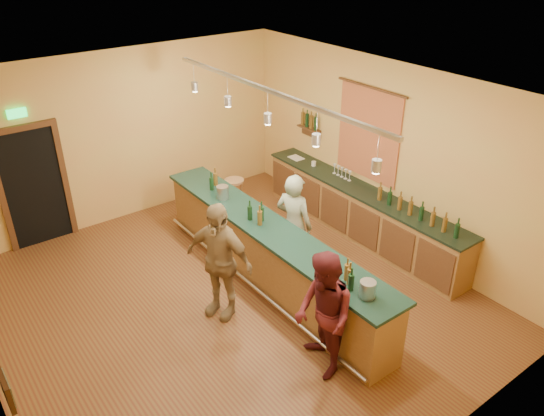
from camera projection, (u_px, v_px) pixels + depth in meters
floor at (228, 301)px, 8.09m from camera, size 7.00×7.00×0.00m
ceiling at (218, 95)px, 6.58m from camera, size 6.50×7.00×0.02m
wall_back at (123, 137)px, 9.80m from camera, size 6.50×0.02×3.20m
wall_front at (428, 353)px, 4.87m from camera, size 6.50×0.02×3.20m
wall_right at (385, 155)px, 9.05m from camera, size 0.02×7.00×3.20m
doorway at (33, 184)px, 9.11m from camera, size 1.15×0.09×2.48m
tapestry at (368, 134)px, 9.21m from camera, size 0.03×1.40×1.60m
bottle_shelf at (309, 122)px, 10.32m from camera, size 0.17×0.55×0.54m
back_counter at (361, 212)px, 9.56m from camera, size 0.60×4.55×1.27m
tasting_bar at (268, 251)px, 8.21m from camera, size 0.73×5.10×1.38m
pendant_track at (268, 102)px, 7.08m from camera, size 0.11×4.60×0.50m
bartender at (294, 224)px, 8.42m from camera, size 0.61×0.74×1.73m
customer_a at (324, 316)px, 6.47m from camera, size 0.88×1.00×1.71m
customer_b at (219, 261)px, 7.45m from camera, size 0.85×1.15×1.81m
bar_stool at (234, 186)px, 10.18m from camera, size 0.37×0.37×0.77m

